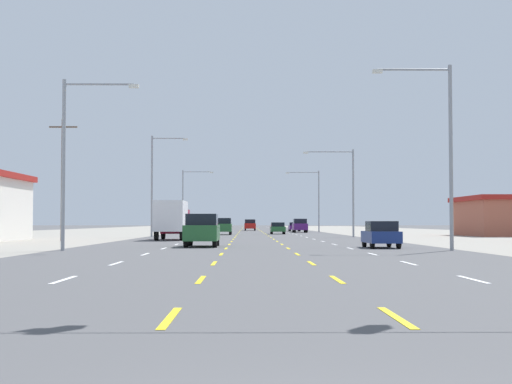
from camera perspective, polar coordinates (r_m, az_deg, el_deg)
The scene contains 21 objects.
ground_plane at distance 70.43m, azimuth -0.24°, elevation -3.56°, with size 572.00×572.00×0.00m, color #4C4C4F.
lot_apron_right at distance 74.84m, azimuth 19.11°, elevation -3.36°, with size 28.00×440.00×0.01m, color gray.
lane_markings at distance 108.92m, azimuth -0.40°, elevation -3.14°, with size 10.64×227.60×0.01m.
signal_span_wire at distance 14.74m, azimuth -0.12°, elevation 12.08°, with size 26.73×0.53×8.82m.
hatchback_far_right_nearest at distance 43.03m, azimuth 9.67°, elevation -3.25°, with size 1.72×3.90×1.54m.
suv_inner_left_near at distance 44.73m, azimuth -4.20°, elevation -2.93°, with size 1.98×4.90×1.98m.
box_truck_far_left_mid at distance 61.84m, azimuth -6.54°, elevation -2.02°, with size 2.40×7.20×3.23m.
suv_inner_left_midfar at distance 87.50m, azimuth -2.55°, elevation -2.66°, with size 1.98×4.90×1.98m.
sedan_inner_right_far at distance 92.23m, azimuth 1.69°, elevation -2.81°, with size 1.80×4.50×1.46m.
suv_far_right_farther at distance 105.84m, azimuth 3.42°, elevation -2.60°, with size 1.98×4.90×1.98m.
sedan_far_right_farthest at distance 120.12m, azimuth 2.99°, elevation -2.70°, with size 1.80×4.50×1.46m.
suv_center_turn_distant_a at distance 129.76m, azimuth -0.46°, elevation -2.56°, with size 1.98×4.90×1.98m.
suv_far_left_distant_b at distance 132.16m, azimuth -3.38°, elevation -2.55°, with size 1.98×4.90×1.98m.
storefront_right_row_2 at distance 84.09m, azimuth 19.04°, elevation -1.76°, with size 9.93×12.40×4.28m.
streetlight_left_row_0 at distance 39.59m, azimuth -14.10°, elevation 3.14°, with size 4.00×0.26×8.97m.
streetlight_right_row_0 at distance 39.91m, azimuth 14.28°, elevation 3.74°, with size 4.20×0.26×9.78m.
streetlight_left_row_1 at distance 74.56m, azimuth -7.82°, elevation 1.00°, with size 3.71×0.26×10.20m.
streetlight_right_row_1 at distance 74.64m, azimuth 7.07°, elevation 0.59°, with size 5.15×0.26×8.85m.
streetlight_left_row_2 at distance 109.82m, azimuth -5.43°, elevation -0.28°, with size 4.63×0.26×9.26m.
streetlight_right_row_2 at distance 109.92m, azimuth 4.59°, elevation -0.28°, with size 5.04×0.26×9.19m.
utility_pole_left_row_1 at distance 59.45m, azimuth -14.76°, elevation 1.09°, with size 2.20×0.26×9.56m.
Camera 1 is at (-0.56, -4.41, 1.48)m, focal length 51.58 mm.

